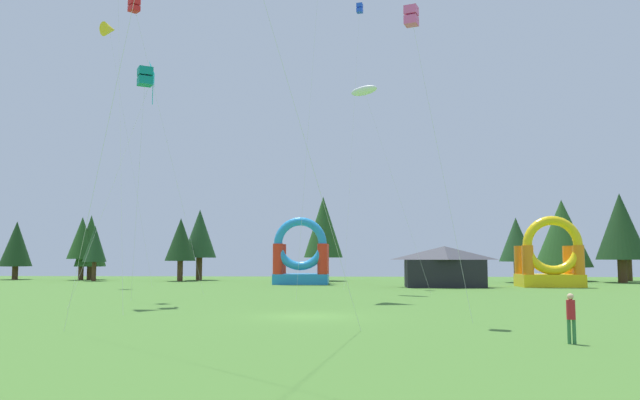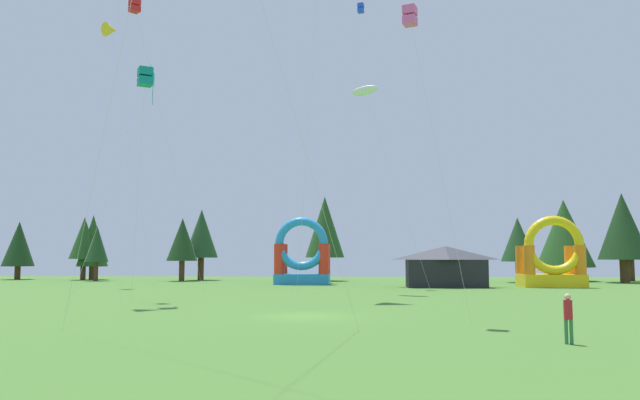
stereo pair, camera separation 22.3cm
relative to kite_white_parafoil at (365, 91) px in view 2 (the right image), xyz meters
The scene contains 24 objects.
ground_plane 26.12m from the kite_white_parafoil, 98.86° to the right, with size 120.00×120.00×0.00m, color #47752D.
kite_white_parafoil is the anchor object (origin of this frame).
kite_pink_box 21.81m from the kite_white_parafoil, 85.12° to the right, with size 2.75×1.27×14.55m.
kite_teal_box 18.81m from the kite_white_parafoil, 138.89° to the right, with size 2.00×3.05×14.79m.
kite_blue_box 14.99m from the kite_white_parafoil, 91.18° to the left, with size 1.94×7.14×28.17m.
kite_red_box 18.81m from the kite_white_parafoil, 156.65° to the right, with size 4.87×5.01×21.47m.
kite_cyan_diamond 18.04m from the kite_white_parafoil, 139.92° to the right, with size 3.24×5.68×15.18m.
kite_yellow_delta 29.69m from the kite_white_parafoil, 157.82° to the left, with size 7.73×5.55×27.06m.
person_far_side 33.37m from the kite_white_parafoil, 77.92° to the right, with size 0.34×0.34×1.64m.
inflatable_red_slide 21.05m from the kite_white_parafoil, 113.99° to the left, with size 5.67×3.85×6.92m.
inflatable_yellow_castle 24.68m from the kite_white_parafoil, 29.23° to the left, with size 5.73×3.80×6.67m.
festival_tent 18.64m from the kite_white_parafoil, 49.53° to the left, with size 7.24×3.43×3.84m.
tree_row_0 51.85m from the kite_white_parafoil, 149.26° to the left, with size 3.91×3.91×7.32m.
tree_row_1 44.07m from the kite_white_parafoil, 144.16° to the left, with size 3.51×3.51×7.78m.
tree_row_2 43.91m from the kite_white_parafoil, 142.76° to the left, with size 3.79×3.79×8.07m.
tree_row_3 40.24m from the kite_white_parafoil, 145.31° to the left, with size 2.73×2.73×6.51m.
tree_row_4 32.64m from the kite_white_parafoil, 134.19° to the left, with size 3.61×3.61×7.40m.
tree_row_5 33.63m from the kite_white_parafoil, 128.41° to the left, with size 4.09×4.09×8.65m.
tree_row_6 26.08m from the kite_white_parafoil, 100.87° to the left, with size 4.63×4.63×10.03m.
tree_row_7 28.91m from the kite_white_parafoil, 49.48° to the left, with size 3.80×3.80×7.21m.
tree_row_8 36.08m from the kite_white_parafoil, 46.22° to the left, with size 6.67×6.67×9.62m.
tree_row_9 36.96m from the kite_white_parafoil, 46.33° to the left, with size 4.39×4.39×7.18m.
tree_row_10 36.63m from the kite_white_parafoil, 35.33° to the left, with size 5.41×5.41×9.92m.
tree_row_11 41.92m from the kite_white_parafoil, 38.46° to the left, with size 3.05×3.05×6.82m.
Camera 2 is at (2.43, -29.73, 2.84)m, focal length 34.65 mm.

